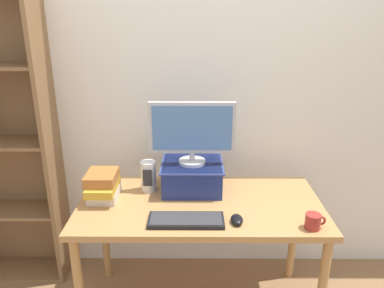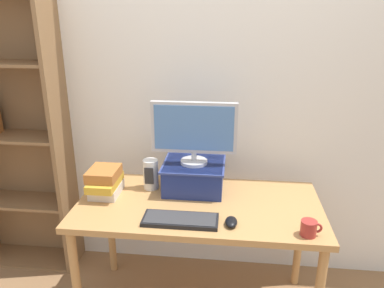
# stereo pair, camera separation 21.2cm
# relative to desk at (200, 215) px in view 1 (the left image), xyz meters

# --- Properties ---
(back_wall) EXTENTS (7.00, 0.08, 2.60)m
(back_wall) POSITION_rel_desk_xyz_m (0.00, 0.53, 0.63)
(back_wall) COLOR silver
(back_wall) RESTS_ON ground_plane
(desk) EXTENTS (1.41, 0.70, 0.75)m
(desk) POSITION_rel_desk_xyz_m (0.00, 0.00, 0.00)
(desk) COLOR #B7844C
(desk) RESTS_ON ground_plane
(riser_box) EXTENTS (0.38, 0.33, 0.17)m
(riser_box) POSITION_rel_desk_xyz_m (-0.05, 0.18, 0.17)
(riser_box) COLOR navy
(riser_box) RESTS_ON desk
(computer_monitor) EXTENTS (0.51, 0.16, 0.38)m
(computer_monitor) POSITION_rel_desk_xyz_m (-0.05, 0.18, 0.46)
(computer_monitor) COLOR #B7B7BA
(computer_monitor) RESTS_ON riser_box
(keyboard) EXTENTS (0.40, 0.15, 0.02)m
(keyboard) POSITION_rel_desk_xyz_m (-0.08, -0.22, 0.09)
(keyboard) COLOR black
(keyboard) RESTS_ON desk
(computer_mouse) EXTENTS (0.06, 0.10, 0.04)m
(computer_mouse) POSITION_rel_desk_xyz_m (0.19, -0.22, 0.10)
(computer_mouse) COLOR black
(computer_mouse) RESTS_ON desk
(book_stack) EXTENTS (0.17, 0.26, 0.17)m
(book_stack) POSITION_rel_desk_xyz_m (-0.57, 0.05, 0.16)
(book_stack) COLOR silver
(book_stack) RESTS_ON desk
(coffee_mug) EXTENTS (0.11, 0.08, 0.08)m
(coffee_mug) POSITION_rel_desk_xyz_m (0.57, -0.27, 0.12)
(coffee_mug) COLOR #9E2D28
(coffee_mug) RESTS_ON desk
(desk_speaker) EXTENTS (0.09, 0.10, 0.19)m
(desk_speaker) POSITION_rel_desk_xyz_m (-0.31, 0.16, 0.18)
(desk_speaker) COLOR silver
(desk_speaker) RESTS_ON desk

